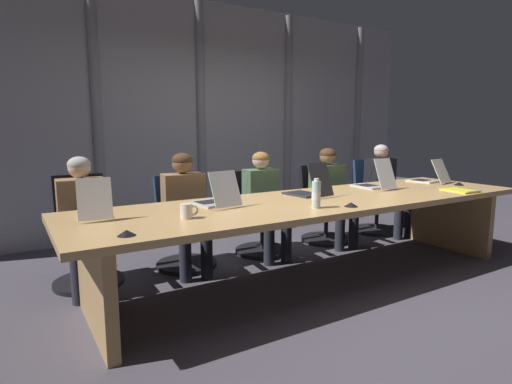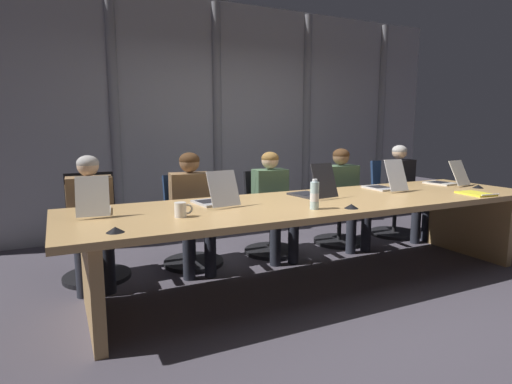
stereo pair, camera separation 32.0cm
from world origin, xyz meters
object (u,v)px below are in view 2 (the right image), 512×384
Objects in this scene: office_chair_center at (270,223)px; office_chair_right_end at (393,208)px; person_right_mid at (344,192)px; spiral_notepad at (476,194)px; water_bottle_primary at (315,196)px; office_chair_left_mid at (191,231)px; laptop_left_mid at (215,198)px; laptop_right_end at (446,180)px; coffee_mug_near at (181,210)px; person_left_end at (91,213)px; laptop_left_end at (94,206)px; person_left_mid at (192,204)px; laptop_right_mid at (385,184)px; office_chair_right_mid at (337,214)px; conference_mic_left_side at (115,230)px; office_chair_left_end at (95,240)px; person_center at (273,199)px; person_right_end at (403,186)px; conference_mic_middle at (351,206)px; conference_mic_right_side at (478,186)px; laptop_center at (313,190)px.

office_chair_right_end is at bearing 90.61° from office_chair_center.
spiral_notepad is at bearing 27.19° from person_right_mid.
water_bottle_primary is at bearing -176.39° from spiral_notepad.
person_right_mid reaches higher than office_chair_left_mid.
laptop_left_mid reaches higher than laptop_right_end.
laptop_left_mid reaches higher than water_bottle_primary.
spiral_notepad is (2.77, -0.25, -0.04)m from coffee_mug_near.
person_left_end is (-0.94, -0.16, 0.30)m from office_chair_left_mid.
laptop_left_end is 0.38× the size of person_left_end.
person_left_mid reaches higher than person_right_mid.
person_left_mid reaches higher than laptop_right_mid.
office_chair_right_mid is at bearing 174.25° from person_right_mid.
office_chair_center is 8.12× the size of conference_mic_left_side.
office_chair_right_end is at bearing 88.66° from office_chair_left_end.
laptop_right_mid is 1.29m from office_chair_center.
laptop_left_end is 0.95× the size of laptop_left_mid.
office_chair_center is at bearing 57.94° from laptop_right_end.
laptop_left_mid is 2.71m from laptop_right_end.
water_bottle_primary is at bearing -8.22° from person_center.
person_right_end is 3.81m from conference_mic_left_side.
person_left_mid is at bearing 117.86° from water_bottle_primary.
office_chair_right_mid is at bearing 90.60° from office_chair_center.
office_chair_left_end reaches higher than conference_mic_middle.
office_chair_center is 0.91m from office_chair_right_mid.
person_left_mid reaches higher than laptop_right_end.
person_right_end is (2.70, -0.15, 0.31)m from office_chair_left_mid.
coffee_mug_near is 2.79m from spiral_notepad.
person_center is 0.97× the size of person_right_end.
water_bottle_primary is 1.77× the size of coffee_mug_near.
laptop_left_end is 3.74m from conference_mic_right_side.
office_chair_right_end is 7.12× the size of coffee_mug_near.
person_left_mid is 0.89m from person_center.
laptop_left_mid reaches higher than office_chair_center.
office_chair_left_mid is 0.35m from person_left_mid.
laptop_center is at bearing 63.85° from office_chair_left_end.
person_right_mid is at bearing 44.36° from water_bottle_primary.
office_chair_left_mid is 3.01m from conference_mic_right_side.
person_right_mid is at bearing 94.98° from person_center.
office_chair_right_end reaches higher than office_chair_center.
person_center is (1.81, 0.62, -0.18)m from laptop_left_end.
laptop_right_end reaches higher than office_chair_right_end.
spiral_notepad is (2.36, -1.40, 0.42)m from office_chair_left_mid.
person_right_end is (3.64, 0.00, 0.01)m from person_left_end.
spiral_notepad is at bearing -93.15° from laptop_left_end.
person_left_end is at bearing 142.61° from water_bottle_primary.
laptop_left_mid is at bearing 45.60° from office_chair_left_end.
laptop_left_end is 0.66m from coffee_mug_near.
office_chair_center is 0.95× the size of office_chair_right_end.
office_chair_right_mid reaches higher than coffee_mug_near.
conference_mic_right_side is at bearing -1.80° from person_right_end.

